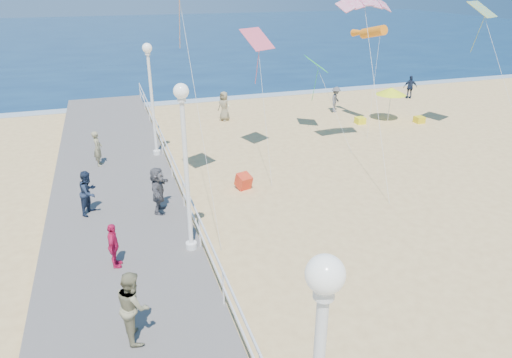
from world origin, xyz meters
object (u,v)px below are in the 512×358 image
object	(u,v)px
spectator_1	(133,306)
beach_walker_a	(336,100)
beach_walker_c	(224,106)
lamp_post_mid	(185,153)
beach_chair_right	(360,120)
spectator_6	(98,148)
lamp_post_far	(151,89)
spectator_5	(158,190)
box_kite	(244,183)
beach_chair_left	(419,120)
beach_walker_b	(410,87)
spectator_7	(89,192)
spectator_3	(114,246)
beach_umbrella	(391,91)

from	to	relation	value
spectator_1	beach_walker_a	world-z (taller)	spectator_1
beach_walker_c	spectator_1	bearing A→B (deg)	-52.01
lamp_post_mid	beach_chair_right	world-z (taller)	lamp_post_mid
spectator_1	spectator_6	distance (m)	11.92
lamp_post_far	spectator_6	world-z (taller)	lamp_post_far
lamp_post_mid	spectator_5	world-z (taller)	lamp_post_mid
box_kite	spectator_1	bearing A→B (deg)	-139.12
lamp_post_far	spectator_6	bearing A→B (deg)	-167.39
lamp_post_mid	beach_chair_left	size ratio (longest dim) A/B	9.67
beach_walker_a	beach_walker_b	bearing A→B (deg)	-33.67
spectator_6	beach_chair_left	world-z (taller)	spectator_6
spectator_5	spectator_7	size ratio (longest dim) A/B	1.05
lamp_post_mid	beach_chair_right	xyz separation A→B (m)	(12.90, 11.62, -3.46)
spectator_3	beach_chair_right	xyz separation A→B (m)	(15.24, 11.92, -0.92)
beach_umbrella	beach_chair_left	world-z (taller)	beach_umbrella
spectator_3	spectator_5	distance (m)	3.59
spectator_3	box_kite	size ratio (longest dim) A/B	2.39
lamp_post_mid	spectator_7	xyz separation A→B (m)	(-3.06, 3.55, -2.43)
lamp_post_far	spectator_7	size ratio (longest dim) A/B	3.19
beach_chair_right	beach_walker_b	bearing A→B (deg)	33.94
lamp_post_far	beach_chair_right	world-z (taller)	lamp_post_far
lamp_post_far	spectator_6	xyz separation A→B (m)	(-2.69, -0.60, -2.44)
beach_walker_c	beach_chair_left	world-z (taller)	beach_walker_c
spectator_7	beach_umbrella	world-z (taller)	beach_umbrella
lamp_post_far	beach_chair_left	size ratio (longest dim) A/B	9.67
spectator_7	beach_umbrella	size ratio (longest dim) A/B	0.78
beach_chair_right	spectator_3	bearing A→B (deg)	-141.98
lamp_post_far	lamp_post_mid	bearing A→B (deg)	-90.00
lamp_post_far	spectator_5	distance (m)	6.62
beach_walker_b	box_kite	distance (m)	20.31
spectator_5	beach_chair_left	size ratio (longest dim) A/B	3.20
spectator_7	beach_walker_a	size ratio (longest dim) A/B	0.98
spectator_5	beach_walker_c	bearing A→B (deg)	-7.31
beach_walker_b	beach_chair_right	size ratio (longest dim) A/B	3.12
beach_walker_a	beach_walker_c	world-z (taller)	beach_walker_c
spectator_5	spectator_6	distance (m)	5.91
lamp_post_mid	spectator_6	distance (m)	9.15
spectator_5	spectator_7	bearing A→B (deg)	91.69
beach_umbrella	spectator_1	bearing A→B (deg)	-138.21
beach_chair_right	beach_umbrella	bearing A→B (deg)	-0.10
spectator_3	beach_walker_c	bearing A→B (deg)	-15.12
lamp_post_far	spectator_3	bearing A→B (deg)	-104.17
box_kite	beach_chair_right	world-z (taller)	box_kite
beach_walker_c	lamp_post_far	bearing A→B (deg)	-71.10
beach_chair_left	beach_chair_right	xyz separation A→B (m)	(-3.64, 1.01, 0.00)
lamp_post_mid	spectator_1	size ratio (longest dim) A/B	2.89
spectator_6	beach_walker_c	distance (m)	10.13
beach_chair_left	beach_walker_a	bearing A→B (deg)	134.30
lamp_post_far	beach_walker_a	xyz separation A→B (m)	(12.67, 5.57, -2.81)
spectator_1	spectator_6	size ratio (longest dim) A/B	1.12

